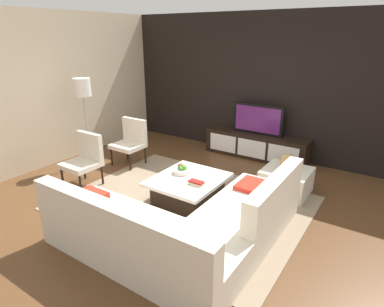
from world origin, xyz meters
TOP-DOWN VIEW (x-y plane):
  - ground_plane at (0.00, 0.00)m, footprint 14.00×14.00m
  - feature_wall_back at (0.00, 2.70)m, footprint 6.40×0.12m
  - side_wall_left at (-3.20, 0.20)m, footprint 0.12×5.20m
  - area_rug at (-0.10, 0.00)m, footprint 3.42×2.69m
  - media_console at (0.00, 2.40)m, footprint 2.08×0.47m
  - television at (0.00, 2.40)m, footprint 1.03×0.06m
  - sectional_couch at (0.51, -0.86)m, footprint 2.36×2.38m
  - coffee_table at (-0.10, 0.10)m, footprint 0.96×1.08m
  - accent_chair_near at (-1.84, -0.35)m, footprint 0.53×0.52m
  - floor_lamp at (-2.52, 0.28)m, footprint 0.30×0.30m
  - ottoman at (1.03, 1.18)m, footprint 0.70×0.70m
  - fruit_bowl at (-0.28, 0.20)m, footprint 0.28×0.28m
  - accent_chair_far at (-1.88, 0.76)m, footprint 0.56×0.50m
  - decorative_ball at (1.03, 1.18)m, footprint 0.26×0.26m
  - book_stack at (0.12, -0.02)m, footprint 0.21×0.14m

SIDE VIEW (x-z plane):
  - ground_plane at x=0.00m, z-range 0.00..0.00m
  - area_rug at x=-0.10m, z-range 0.00..0.01m
  - ottoman at x=1.03m, z-range 0.00..0.40m
  - coffee_table at x=-0.10m, z-range 0.01..0.39m
  - media_console at x=0.00m, z-range 0.00..0.50m
  - sectional_couch at x=0.51m, z-range -0.13..0.70m
  - book_stack at x=0.12m, z-range 0.38..0.44m
  - fruit_bowl at x=-0.28m, z-range 0.37..0.51m
  - accent_chair_near at x=-1.84m, z-range 0.05..0.92m
  - accent_chair_far at x=-1.88m, z-range 0.06..0.93m
  - decorative_ball at x=1.03m, z-range 0.40..0.66m
  - television at x=0.00m, z-range 0.50..1.10m
  - floor_lamp at x=-2.52m, z-range 0.55..2.19m
  - feature_wall_back at x=0.00m, z-range 0.00..2.80m
  - side_wall_left at x=-3.20m, z-range 0.00..2.80m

